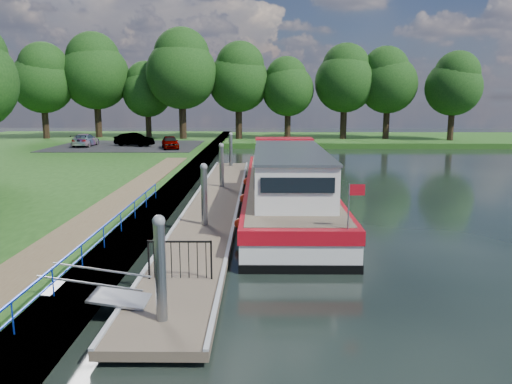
{
  "coord_description": "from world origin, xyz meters",
  "views": [
    {
      "loc": [
        2.33,
        -11.47,
        5.57
      ],
      "look_at": [
        2.1,
        10.43,
        1.4
      ],
      "focal_mm": 35.0,
      "sensor_mm": 36.0,
      "label": 1
    }
  ],
  "objects_px": {
    "car_b": "(134,140)",
    "car_c": "(85,140)",
    "pontoon": "(215,206)",
    "barge": "(286,185)",
    "car_a": "(170,142)"
  },
  "relations": [
    {
      "from": "car_a",
      "to": "car_b",
      "type": "relative_size",
      "value": 0.92
    },
    {
      "from": "pontoon",
      "to": "car_a",
      "type": "bearing_deg",
      "value": 105.7
    },
    {
      "from": "car_a",
      "to": "barge",
      "type": "bearing_deg",
      "value": -79.74
    },
    {
      "from": "pontoon",
      "to": "car_a",
      "type": "relative_size",
      "value": 8.43
    },
    {
      "from": "car_a",
      "to": "car_c",
      "type": "relative_size",
      "value": 0.84
    },
    {
      "from": "pontoon",
      "to": "car_c",
      "type": "height_order",
      "value": "car_c"
    },
    {
      "from": "car_b",
      "to": "car_a",
      "type": "bearing_deg",
      "value": -101.89
    },
    {
      "from": "barge",
      "to": "car_a",
      "type": "relative_size",
      "value": 5.94
    },
    {
      "from": "barge",
      "to": "car_c",
      "type": "bearing_deg",
      "value": 128.59
    },
    {
      "from": "pontoon",
      "to": "car_a",
      "type": "xyz_separation_m",
      "value": [
        -6.21,
        22.11,
        1.26
      ]
    },
    {
      "from": "barge",
      "to": "pontoon",
      "type": "bearing_deg",
      "value": -162.88
    },
    {
      "from": "car_a",
      "to": "car_b",
      "type": "height_order",
      "value": "car_b"
    },
    {
      "from": "pontoon",
      "to": "barge",
      "type": "xyz_separation_m",
      "value": [
        3.6,
        1.11,
        0.9
      ]
    },
    {
      "from": "car_b",
      "to": "car_c",
      "type": "bearing_deg",
      "value": 111.18
    },
    {
      "from": "pontoon",
      "to": "barge",
      "type": "bearing_deg",
      "value": 17.12
    }
  ]
}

